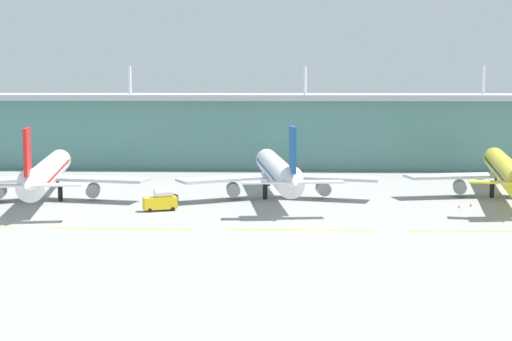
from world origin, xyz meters
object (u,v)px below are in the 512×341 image
(airliner_far, at_px, (506,171))
(airliner_middle, at_px, (278,171))
(pushback_tug, at_px, (169,197))
(fuel_truck, at_px, (161,201))
(airliner_near, at_px, (46,173))
(safety_cone_nose_front, at_px, (459,206))
(safety_cone_left_wingtip, at_px, (471,205))

(airliner_far, bearing_deg, airliner_middle, -176.00)
(pushback_tug, bearing_deg, airliner_far, 7.74)
(fuel_truck, bearing_deg, airliner_far, 16.36)
(airliner_near, distance_m, airliner_middle, 54.64)
(pushback_tug, relative_size, safety_cone_nose_front, 7.12)
(airliner_far, bearing_deg, safety_cone_nose_front, -130.44)
(airliner_far, xyz_separation_m, safety_cone_left_wingtip, (-11.48, -14.53, -6.11))
(airliner_near, xyz_separation_m, fuel_truck, (29.23, -14.13, -4.19))
(airliner_middle, bearing_deg, pushback_tug, -164.34)
(airliner_near, distance_m, pushback_tug, 29.75)
(airliner_far, bearing_deg, fuel_truck, -163.64)
(airliner_far, height_order, safety_cone_nose_front, airliner_far)
(airliner_middle, xyz_separation_m, safety_cone_nose_front, (40.44, -13.35, -6.10))
(airliner_middle, bearing_deg, safety_cone_left_wingtip, -13.75)
(airliner_near, bearing_deg, pushback_tug, -2.91)
(airliner_middle, relative_size, safety_cone_left_wingtip, 92.76)
(airliner_far, bearing_deg, safety_cone_left_wingtip, -128.32)
(fuel_truck, bearing_deg, pushback_tug, 90.01)
(pushback_tug, height_order, safety_cone_left_wingtip, pushback_tug)
(airliner_far, xyz_separation_m, fuel_truck, (-80.23, -23.55, -4.19))
(airliner_near, xyz_separation_m, safety_cone_nose_front, (94.80, -7.79, -6.10))
(safety_cone_left_wingtip, bearing_deg, pushback_tug, 176.98)
(safety_cone_nose_front, bearing_deg, fuel_truck, -174.47)
(airliner_far, distance_m, safety_cone_nose_front, 23.41)
(safety_cone_left_wingtip, height_order, safety_cone_nose_front, same)
(pushback_tug, xyz_separation_m, safety_cone_left_wingtip, (68.75, -3.63, -0.75))
(fuel_truck, relative_size, safety_cone_left_wingtip, 10.93)
(airliner_near, relative_size, safety_cone_nose_front, 97.19)
(airliner_far, distance_m, pushback_tug, 81.14)
(airliner_far, distance_m, safety_cone_left_wingtip, 19.50)
(fuel_truck, bearing_deg, airliner_middle, 38.09)
(airliner_middle, relative_size, airliner_far, 0.91)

